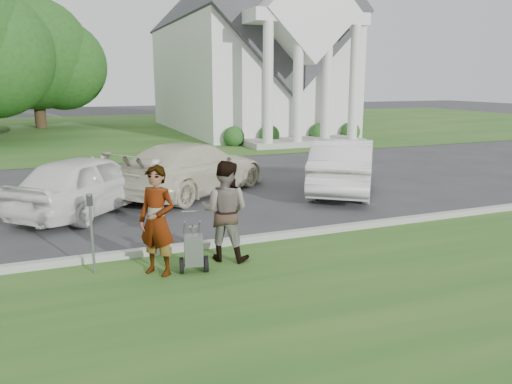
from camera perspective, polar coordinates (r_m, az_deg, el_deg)
ground at (r=9.72m, az=-2.78°, el=-7.18°), size 120.00×120.00×0.00m
grass_strip at (r=7.18m, az=5.29°, el=-14.69°), size 80.00×7.00×0.01m
church_lawn at (r=35.94m, az=-17.00°, el=6.82°), size 80.00×30.00×0.01m
curb at (r=10.19m, az=-3.79°, el=-5.81°), size 80.00×0.18×0.15m
church at (r=34.05m, az=-1.11°, el=17.07°), size 9.19×19.00×24.10m
tree_back at (r=38.69m, az=-23.95°, el=13.69°), size 9.61×7.60×8.89m
striping_cart at (r=8.80m, az=-7.15°, el=-6.72°), size 0.58×1.03×0.91m
person_left at (r=8.65m, az=-11.23°, el=-3.35°), size 0.81×0.81×1.90m
person_right at (r=9.21m, az=-3.56°, el=-2.25°), size 1.15×1.09×1.87m
parking_meter_near at (r=8.96m, az=-18.32°, el=-3.51°), size 0.10×0.09×1.43m
car_b at (r=13.31m, az=-18.57°, el=0.97°), size 4.33×4.46×1.51m
car_c at (r=14.85m, az=-7.23°, el=2.72°), size 5.52×4.85×1.53m
car_d at (r=15.29m, az=9.94°, el=3.04°), size 4.15×4.94×1.59m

